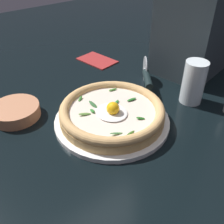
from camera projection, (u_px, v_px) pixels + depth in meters
ground_plane at (114, 121)px, 0.69m from camera, size 2.40×2.40×0.03m
pizza_plate at (112, 120)px, 0.66m from camera, size 0.30×0.30×0.01m
pizza at (112, 112)px, 0.65m from camera, size 0.27×0.27×0.06m
side_bowl at (16, 111)px, 0.68m from camera, size 0.13×0.13×0.03m
pizza_cutter at (147, 76)px, 0.79m from camera, size 0.13×0.11×0.08m
drinking_glass at (193, 85)px, 0.72m from camera, size 0.06×0.06×0.12m
folded_napkin at (97, 60)px, 0.97m from camera, size 0.15×0.11×0.01m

